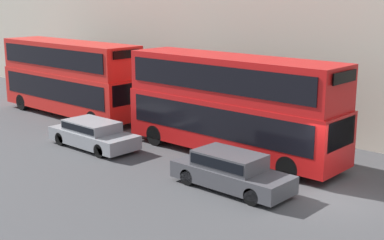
{
  "coord_description": "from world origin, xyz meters",
  "views": [
    {
      "loc": [
        -16.83,
        -8.48,
        7.13
      ],
      "look_at": [
        0.48,
        7.27,
        1.63
      ],
      "focal_mm": 50.0,
      "sensor_mm": 36.0,
      "label": 1
    }
  ],
  "objects_px": {
    "car_dark_sedan": "(231,170)",
    "car_hatchback": "(93,133)",
    "pedestrian": "(179,112)",
    "bus_second_in_queue": "(70,75)",
    "bus_leading": "(232,102)"
  },
  "relations": [
    {
      "from": "car_dark_sedan",
      "to": "car_hatchback",
      "type": "xyz_separation_m",
      "value": [
        -0.0,
        8.34,
        -0.06
      ]
    },
    {
      "from": "pedestrian",
      "to": "bus_second_in_queue",
      "type": "bearing_deg",
      "value": 114.04
    },
    {
      "from": "bus_leading",
      "to": "car_dark_sedan",
      "type": "bearing_deg",
      "value": -142.0
    },
    {
      "from": "car_dark_sedan",
      "to": "bus_second_in_queue",
      "type": "bearing_deg",
      "value": 77.15
    },
    {
      "from": "bus_leading",
      "to": "bus_second_in_queue",
      "type": "xyz_separation_m",
      "value": [
        0.0,
        12.25,
        -0.03
      ]
    },
    {
      "from": "bus_leading",
      "to": "pedestrian",
      "type": "bearing_deg",
      "value": 64.52
    },
    {
      "from": "car_dark_sedan",
      "to": "car_hatchback",
      "type": "height_order",
      "value": "car_dark_sedan"
    },
    {
      "from": "bus_leading",
      "to": "pedestrian",
      "type": "xyz_separation_m",
      "value": [
        2.82,
        5.92,
        -1.77
      ]
    },
    {
      "from": "bus_second_in_queue",
      "to": "car_dark_sedan",
      "type": "height_order",
      "value": "bus_second_in_queue"
    },
    {
      "from": "car_dark_sedan",
      "to": "car_hatchback",
      "type": "bearing_deg",
      "value": 90.0
    },
    {
      "from": "bus_second_in_queue",
      "to": "pedestrian",
      "type": "distance_m",
      "value": 7.14
    },
    {
      "from": "car_dark_sedan",
      "to": "pedestrian",
      "type": "height_order",
      "value": "pedestrian"
    },
    {
      "from": "bus_leading",
      "to": "bus_second_in_queue",
      "type": "distance_m",
      "value": 12.25
    },
    {
      "from": "car_dark_sedan",
      "to": "car_hatchback",
      "type": "distance_m",
      "value": 8.34
    },
    {
      "from": "bus_leading",
      "to": "car_hatchback",
      "type": "bearing_deg",
      "value": 120.89
    }
  ]
}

